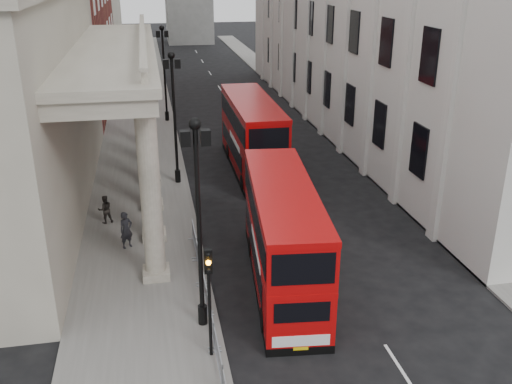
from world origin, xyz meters
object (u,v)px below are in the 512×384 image
Objects in this scene: traffic_light at (209,283)px; pedestrian_b at (105,209)px; bus_far at (252,134)px; pedestrian_c at (153,176)px; bus_near at (283,233)px; lamp_post_north at (164,67)px; pedestrian_a at (126,230)px; lamp_post_south at (198,212)px; lamp_post_mid at (174,110)px.

pedestrian_b is (-4.35, 12.40, -2.19)m from traffic_light.
bus_far reaches higher than pedestrian_c.
bus_near is 6.80× the size of pedestrian_b.
pedestrian_a is at bearing -97.00° from lamp_post_north.
lamp_post_south is at bearing -106.06° from bus_far.
bus_far is at bearing 20.25° from pedestrian_a.
pedestrian_a reaches higher than pedestrian_c.
lamp_post_south is 18.68m from bus_far.
lamp_post_south is at bearing -85.40° from pedestrian_c.
bus_near is 8.32m from pedestrian_a.
pedestrian_c is (1.49, 7.76, -0.07)m from pedestrian_a.
lamp_post_south is at bearing -90.00° from lamp_post_north.
lamp_post_north is 17.55m from pedestrian_c.
traffic_light is at bearing 93.23° from pedestrian_b.
bus_far is 7.17× the size of pedestrian_b.
traffic_light is (0.10, -18.02, -1.80)m from lamp_post_mid.
traffic_light is (0.10, -34.02, -1.80)m from lamp_post_north.
lamp_post_south is at bearing -90.00° from lamp_post_mid.
pedestrian_c is (-1.55, -1.03, -3.91)m from lamp_post_mid.
bus_far is 12.14m from pedestrian_b.
lamp_post_north is 1.93× the size of traffic_light.
lamp_post_mid is at bearing -90.00° from lamp_post_north.
pedestrian_c is (-1.55, -17.03, -3.91)m from lamp_post_north.
lamp_post_north is 15.34m from bus_far.
lamp_post_north is at bearing 90.00° from lamp_post_south.
lamp_post_south reaches higher than bus_far.
traffic_light is 2.45× the size of pedestrian_c.
lamp_post_mid reaches higher than bus_near.
lamp_post_mid is 10.07m from pedestrian_a.
pedestrian_a is (-3.05, -8.80, -3.85)m from lamp_post_mid.
bus_near reaches higher than pedestrian_c.
lamp_post_north is 34.07m from traffic_light.
bus_near is at bearing -82.52° from lamp_post_north.
bus_far is at bearing 18.74° from lamp_post_mid.
pedestrian_c is at bearing -146.32° from lamp_post_mid.
lamp_post_mid is at bearing 90.00° from lamp_post_south.
lamp_post_mid is at bearing 111.93° from bus_near.
lamp_post_south and lamp_post_north have the same top height.
bus_near is (3.74, 4.75, -0.71)m from traffic_light.
pedestrian_a is at bearing -127.72° from bus_far.
pedestrian_b is at bearing 112.26° from lamp_post_south.
pedestrian_b is (-4.25, 10.38, -4.00)m from lamp_post_south.
bus_far is at bearing 21.18° from pedestrian_c.
pedestrian_b is (-9.49, -7.39, -1.65)m from bus_far.
lamp_post_south is 1.00× the size of lamp_post_mid.
lamp_post_mid is 5.23× the size of pedestrian_b.
pedestrian_c is at bearing 47.42° from pedestrian_a.
pedestrian_c is at bearing -136.61° from pedestrian_b.
traffic_light reaches higher than pedestrian_c.
lamp_post_north is (0.00, 16.00, 0.00)m from lamp_post_mid.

